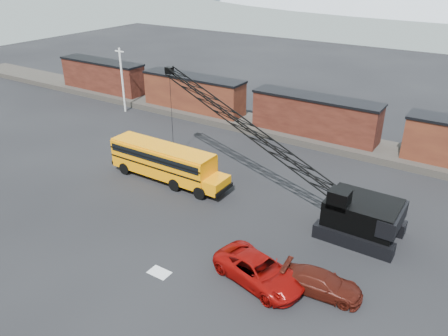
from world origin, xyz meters
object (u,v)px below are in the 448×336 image
(red_pickup, at_px, (259,271))
(school_bus, at_px, (166,162))
(maroon_suv, at_px, (322,283))
(crawler_crane, at_px, (252,132))

(red_pickup, bearing_deg, school_bus, 74.58)
(maroon_suv, relative_size, crawler_crane, 0.21)
(school_bus, relative_size, crawler_crane, 0.51)
(maroon_suv, bearing_deg, school_bus, 64.01)
(red_pickup, height_order, crawler_crane, crawler_crane)
(school_bus, xyz_separation_m, crawler_crane, (7.09, 2.52, 3.48))
(red_pickup, bearing_deg, maroon_suv, -58.54)
(crawler_crane, bearing_deg, red_pickup, -57.53)
(school_bus, relative_size, red_pickup, 1.96)
(red_pickup, distance_m, maroon_suv, 3.75)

